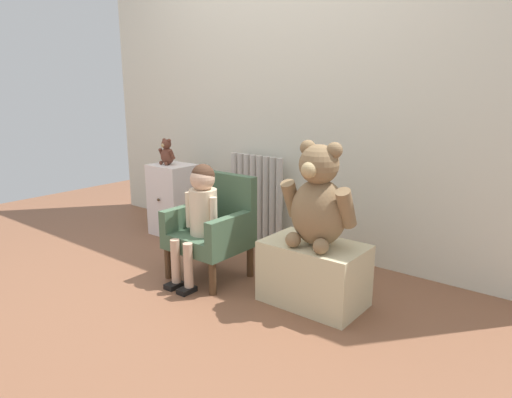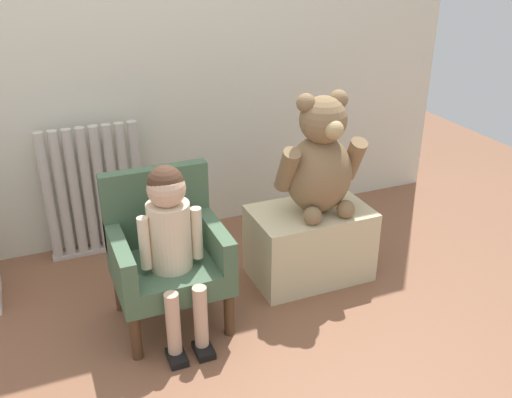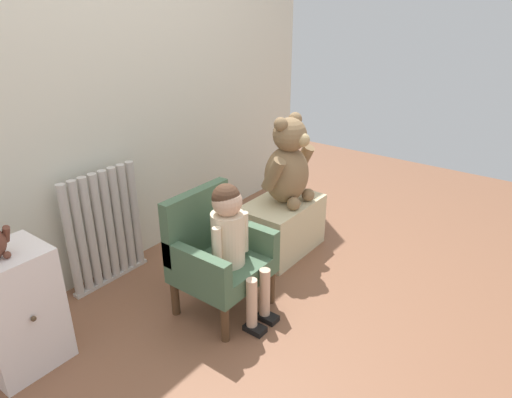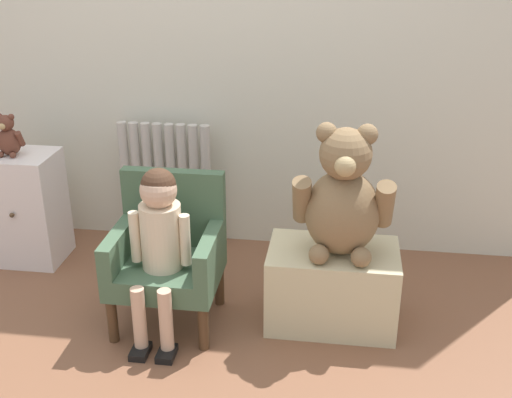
# 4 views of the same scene
# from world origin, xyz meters

# --- Properties ---
(ground_plane) EXTENTS (6.00, 6.00, 0.00)m
(ground_plane) POSITION_xyz_m (0.00, 0.00, 0.00)
(ground_plane) COLOR brown
(back_wall) EXTENTS (3.80, 0.05, 2.40)m
(back_wall) POSITION_xyz_m (0.00, 1.26, 1.20)
(back_wall) COLOR beige
(back_wall) RESTS_ON ground_plane
(radiator) EXTENTS (0.50, 0.05, 0.68)m
(radiator) POSITION_xyz_m (-0.18, 1.14, 0.34)
(radiator) COLOR beige
(radiator) RESTS_ON ground_plane
(small_dresser) EXTENTS (0.33, 0.31, 0.58)m
(small_dresser) POSITION_xyz_m (-0.84, 0.88, 0.29)
(small_dresser) COLOR white
(small_dresser) RESTS_ON ground_plane
(child_armchair) EXTENTS (0.45, 0.41, 0.65)m
(child_armchair) POSITION_xyz_m (0.01, 0.46, 0.32)
(child_armchair) COLOR #456347
(child_armchair) RESTS_ON ground_plane
(child_figure) EXTENTS (0.25, 0.35, 0.73)m
(child_figure) POSITION_xyz_m (0.01, 0.35, 0.48)
(child_figure) COLOR beige
(child_figure) RESTS_ON ground_plane
(low_bench) EXTENTS (0.55, 0.35, 0.35)m
(low_bench) POSITION_xyz_m (0.72, 0.52, 0.18)
(low_bench) COLOR beige
(low_bench) RESTS_ON ground_plane
(large_teddy_bear) EXTENTS (0.41, 0.29, 0.56)m
(large_teddy_bear) POSITION_xyz_m (0.74, 0.50, 0.60)
(large_teddy_bear) COLOR olive
(large_teddy_bear) RESTS_ON low_bench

